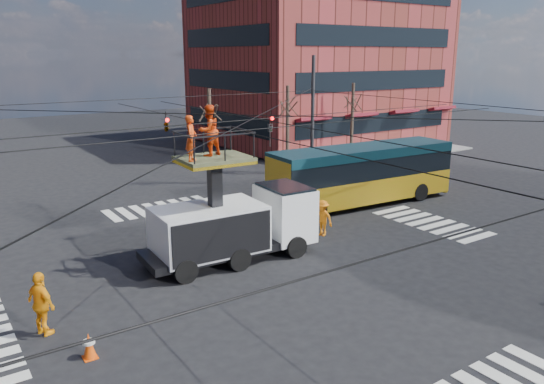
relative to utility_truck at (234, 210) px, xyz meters
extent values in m
plane|color=black|center=(0.35, -1.36, -2.03)|extent=(120.00, 120.00, 0.00)
cube|color=slate|center=(21.35, 19.64, -1.97)|extent=(18.00, 18.00, 0.12)
cube|color=maroon|center=(22.35, 22.64, 4.97)|extent=(20.00, 16.00, 14.00)
cube|color=black|center=(22.35, 14.64, 0.42)|extent=(17.00, 0.12, 1.58)
cube|color=black|center=(12.35, 22.64, 0.42)|extent=(0.12, 13.60, 1.58)
cube|color=black|center=(22.35, 14.64, 3.92)|extent=(17.00, 0.12, 1.57)
cube|color=black|center=(12.35, 22.64, 3.92)|extent=(0.12, 13.60, 1.57)
cube|color=black|center=(22.35, 14.64, 7.42)|extent=(17.00, 0.12, 1.57)
cube|color=black|center=(12.35, 22.64, 7.42)|extent=(0.12, 13.60, 1.57)
cylinder|color=#2D2D30|center=(12.35, 10.64, 1.97)|extent=(0.24, 0.24, 8.00)
cylinder|color=black|center=(0.35, 10.64, 3.67)|extent=(24.00, 0.03, 0.03)
cylinder|color=black|center=(12.35, -1.36, 3.67)|extent=(0.03, 24.00, 0.03)
cylinder|color=black|center=(0.35, -1.36, 3.87)|extent=(24.02, 24.02, 0.03)
cylinder|color=black|center=(0.35, -1.36, 3.87)|extent=(24.02, 24.02, 0.03)
cylinder|color=black|center=(0.35, -2.56, 3.57)|extent=(24.00, 0.03, 0.03)
cylinder|color=black|center=(0.35, -0.16, 3.57)|extent=(24.00, 0.03, 0.03)
cylinder|color=black|center=(-0.85, -1.36, 3.47)|extent=(0.03, 24.00, 0.03)
cylinder|color=black|center=(1.55, -1.36, 3.47)|extent=(0.03, 24.00, 0.03)
imported|color=black|center=(2.85, 1.64, 3.07)|extent=(0.16, 0.20, 1.00)
imported|color=black|center=(-1.15, 3.64, 3.32)|extent=(0.26, 1.24, 0.50)
cylinder|color=#382B21|center=(5.35, 12.14, 0.97)|extent=(0.24, 0.24, 6.00)
cylinder|color=#382B21|center=(11.35, 12.14, 0.97)|extent=(0.24, 0.24, 6.00)
cylinder|color=#382B21|center=(17.35, 12.14, 0.97)|extent=(0.24, 0.24, 6.00)
cube|color=black|center=(-0.20, 0.00, -1.48)|extent=(7.10, 2.56, 0.30)
cube|color=silver|center=(2.40, -0.13, -0.48)|extent=(1.92, 2.49, 2.20)
cube|color=black|center=(2.40, -0.13, 0.32)|extent=(1.72, 2.38, 0.80)
cube|color=silver|center=(-1.09, 0.05, -0.58)|extent=(4.32, 2.71, 1.80)
cylinder|color=black|center=(2.14, -1.27, -1.58)|extent=(0.92, 0.40, 0.90)
cylinder|color=black|center=(2.26, 1.03, -1.58)|extent=(0.92, 0.40, 0.90)
cylinder|color=black|center=(-0.46, -1.13, -1.58)|extent=(0.92, 0.40, 0.90)
cylinder|color=black|center=(-0.34, 1.16, -1.58)|extent=(0.92, 0.40, 0.90)
cylinder|color=black|center=(-2.65, -1.02, -1.58)|extent=(0.92, 0.40, 0.90)
cylinder|color=black|center=(-2.53, 1.28, -1.58)|extent=(0.92, 0.40, 0.90)
cube|color=black|center=(-0.80, 0.04, 0.78)|extent=(0.47, 0.47, 2.82)
cube|color=#505130|center=(-0.80, 0.04, 2.19)|extent=(2.71, 2.23, 0.12)
cube|color=yellow|center=(-0.80, 0.04, 2.07)|extent=(2.71, 2.23, 0.12)
imported|color=#E33F0E|center=(-1.84, -0.24, 3.08)|extent=(0.69, 0.72, 1.66)
imported|color=#E33F0E|center=(-0.83, 0.33, 3.21)|extent=(1.09, 0.94, 1.93)
cube|color=gold|center=(9.98, 3.16, -1.08)|extent=(11.02, 3.31, 1.30)
cube|color=black|center=(9.98, 3.16, 0.12)|extent=(11.01, 3.26, 1.10)
cube|color=#0B2A33|center=(9.98, 3.16, 0.92)|extent=(11.02, 3.31, 0.50)
cube|color=gold|center=(4.66, 3.51, -0.43)|extent=(0.41, 2.48, 2.80)
cube|color=gold|center=(15.30, 2.81, -0.43)|extent=(0.41, 2.48, 2.80)
cube|color=black|center=(4.61, 3.51, -1.58)|extent=(0.32, 2.60, 0.30)
cube|color=gold|center=(4.76, 3.50, 0.82)|extent=(0.21, 1.60, 0.35)
cylinder|color=black|center=(6.11, 2.23, -1.53)|extent=(1.02, 0.37, 1.00)
cylinder|color=black|center=(6.26, 4.59, -1.53)|extent=(1.02, 0.37, 1.00)
cylinder|color=black|center=(13.16, 1.77, -1.53)|extent=(1.02, 0.37, 1.00)
cylinder|color=black|center=(13.31, 4.12, -1.53)|extent=(1.02, 0.37, 1.00)
cone|color=#EC4A09|center=(-6.95, -4.09, -1.66)|extent=(0.36, 0.36, 0.75)
imported|color=#FFA410|center=(-7.70, -2.07, -1.05)|extent=(0.89, 1.25, 1.96)
imported|color=orange|center=(4.74, 0.20, -1.20)|extent=(0.88, 1.20, 1.67)
camera|label=1|loc=(-10.05, -17.53, 5.99)|focal=35.00mm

